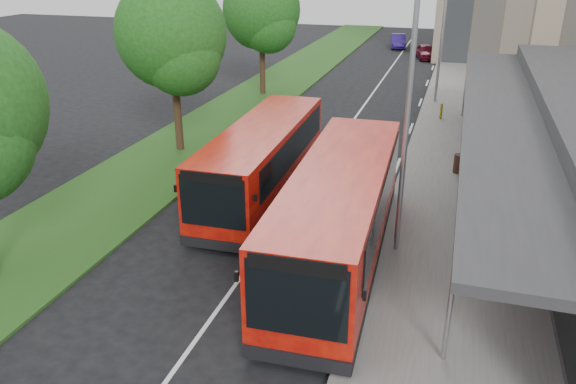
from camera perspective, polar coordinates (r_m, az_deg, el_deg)
name	(u,v)px	position (r m, az deg, el deg)	size (l,w,h in m)	color
ground	(251,263)	(17.53, -3.78, -7.23)	(120.00, 120.00, 0.00)	black
pavement	(464,112)	(35.20, 17.43, 7.73)	(5.00, 80.00, 0.15)	slate
grass_verge	(258,97)	(37.36, -3.08, 9.58)	(5.00, 80.00, 0.10)	#274E19
lane_centre_line	(348,128)	(30.89, 6.07, 6.45)	(0.12, 70.00, 0.01)	silver
kerb_dashes	(416,114)	(34.32, 12.87, 7.71)	(0.12, 56.00, 0.01)	silver
tree_mid	(172,41)	(26.56, -11.68, 14.78)	(4.98, 4.98, 8.00)	#341E14
tree_far	(262,15)	(37.48, -2.70, 17.52)	(4.94, 4.94, 7.95)	#341E14
lamp_post_near	(405,109)	(16.66, 11.81, 8.30)	(1.44, 0.28, 8.00)	#93969C
lamp_post_far	(441,26)	(36.34, 15.32, 15.92)	(1.44, 0.28, 8.00)	#93969C
bus_main	(339,214)	(17.03, 5.23, -2.28)	(3.16, 10.89, 3.05)	red
bus_second	(263,161)	(21.68, -2.58, 3.19)	(2.81, 10.05, 2.82)	red
litter_bin	(459,164)	(25.01, 16.97, 2.78)	(0.45, 0.45, 0.81)	#3B2118
bollard	(441,111)	(33.06, 15.30, 7.92)	(0.14, 0.14, 0.87)	yellow
car_near	(426,52)	(52.91, 13.82, 13.68)	(1.51, 3.74, 1.28)	#580C1C
car_far	(398,41)	(58.71, 11.13, 14.82)	(1.39, 3.98, 1.31)	navy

